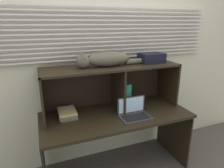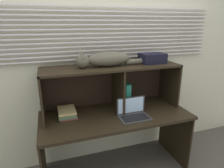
{
  "view_description": "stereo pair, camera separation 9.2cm",
  "coord_description": "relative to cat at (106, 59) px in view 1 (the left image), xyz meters",
  "views": [
    {
      "loc": [
        -0.72,
        -1.54,
        1.63
      ],
      "look_at": [
        0.0,
        0.3,
        1.0
      ],
      "focal_mm": 31.16,
      "sensor_mm": 36.0,
      "label": 1
    },
    {
      "loc": [
        -0.63,
        -1.57,
        1.63
      ],
      "look_at": [
        0.0,
        0.3,
        1.0
      ],
      "focal_mm": 31.16,
      "sensor_mm": 36.0,
      "label": 2
    }
  ],
  "objects": [
    {
      "name": "laptop",
      "position": [
        0.22,
        -0.23,
        -0.53
      ],
      "size": [
        0.31,
        0.21,
        0.19
      ],
      "color": "#333333",
      "rests_on": "desk"
    },
    {
      "name": "binder_upright",
      "position": [
        0.21,
        0.0,
        -0.42
      ],
      "size": [
        0.06,
        0.22,
        0.3
      ],
      "primitive_type": "cube",
      "color": "#1E7661",
      "rests_on": "desk"
    },
    {
      "name": "desk",
      "position": [
        0.07,
        -0.12,
        -0.69
      ],
      "size": [
        1.55,
        0.67,
        0.7
      ],
      "color": "black",
      "rests_on": "ground"
    },
    {
      "name": "cat",
      "position": [
        0.0,
        0.0,
        0.0
      ],
      "size": [
        0.8,
        0.17,
        0.17
      ],
      "color": "#4F4A3E",
      "rests_on": "hutch_shelf_unit"
    },
    {
      "name": "hutch_shelf_unit",
      "position": [
        0.07,
        0.04,
        -0.22
      ],
      "size": [
        1.45,
        0.4,
        0.49
      ],
      "color": "black",
      "rests_on": "desk"
    },
    {
      "name": "back_panel_with_blinds",
      "position": [
        0.07,
        0.25,
        -0.01
      ],
      "size": [
        4.4,
        0.08,
        2.5
      ],
      "color": "beige",
      "rests_on": "ground"
    },
    {
      "name": "storage_box",
      "position": [
        0.54,
        0.0,
        -0.02
      ],
      "size": [
        0.27,
        0.18,
        0.11
      ],
      "primitive_type": "cube",
      "color": "black",
      "rests_on": "hutch_shelf_unit"
    },
    {
      "name": "book_stack",
      "position": [
        -0.42,
        0.0,
        -0.53
      ],
      "size": [
        0.18,
        0.24,
        0.07
      ],
      "color": "brown",
      "rests_on": "desk"
    }
  ]
}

